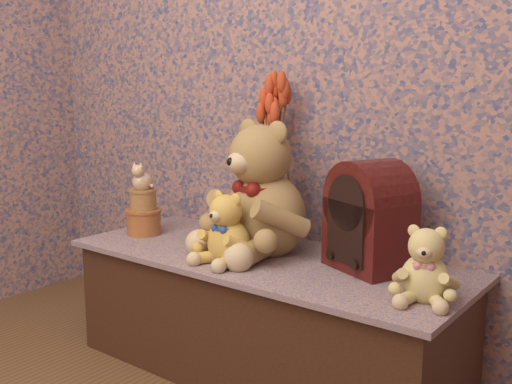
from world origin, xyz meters
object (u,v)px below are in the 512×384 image
(teddy_medium, at_px, (228,225))
(cathedral_radio, at_px, (370,215))
(ceramic_vase, at_px, (275,216))
(biscuit_tin_lower, at_px, (144,222))
(teddy_large, at_px, (265,182))
(teddy_small, at_px, (426,260))
(cat_figurine, at_px, (142,175))

(teddy_medium, relative_size, cathedral_radio, 0.72)
(ceramic_vase, distance_m, biscuit_tin_lower, 0.56)
(teddy_large, bearing_deg, biscuit_tin_lower, -156.11)
(teddy_large, xyz_separation_m, biscuit_tin_lower, (-0.55, -0.10, -0.21))
(teddy_large, height_order, teddy_medium, teddy_large)
(biscuit_tin_lower, bearing_deg, teddy_small, -1.41)
(cat_figurine, bearing_deg, cathedral_radio, -4.82)
(teddy_large, relative_size, biscuit_tin_lower, 3.74)
(ceramic_vase, bearing_deg, biscuit_tin_lower, -156.90)
(teddy_medium, xyz_separation_m, cathedral_radio, (0.42, 0.22, 0.05))
(teddy_large, relative_size, teddy_medium, 1.96)
(cat_figurine, bearing_deg, biscuit_tin_lower, 0.00)
(teddy_small, relative_size, cat_figurine, 1.96)
(teddy_medium, bearing_deg, teddy_large, 88.55)
(cathedral_radio, distance_m, cat_figurine, 0.96)
(biscuit_tin_lower, distance_m, cat_figurine, 0.19)
(teddy_large, xyz_separation_m, teddy_small, (0.67, -0.13, -0.14))
(cathedral_radio, relative_size, biscuit_tin_lower, 2.65)
(cathedral_radio, height_order, biscuit_tin_lower, cathedral_radio)
(teddy_large, height_order, cathedral_radio, teddy_large)
(teddy_medium, bearing_deg, biscuit_tin_lower, 175.25)
(teddy_medium, xyz_separation_m, ceramic_vase, (-0.02, 0.30, -0.03))
(ceramic_vase, bearing_deg, cat_figurine, -156.90)
(teddy_small, bearing_deg, biscuit_tin_lower, 163.27)
(teddy_medium, bearing_deg, ceramic_vase, 98.23)
(teddy_large, xyz_separation_m, ceramic_vase, (-0.04, 0.12, -0.15))
(ceramic_vase, xyz_separation_m, cat_figurine, (-0.51, -0.22, 0.14))
(teddy_large, bearing_deg, cat_figurine, -156.11)
(teddy_large, distance_m, cat_figurine, 0.56)
(teddy_large, xyz_separation_m, cathedral_radio, (0.40, 0.04, -0.08))
(teddy_small, xyz_separation_m, cathedral_radio, (-0.26, 0.16, 0.07))
(teddy_medium, height_order, teddy_small, teddy_medium)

